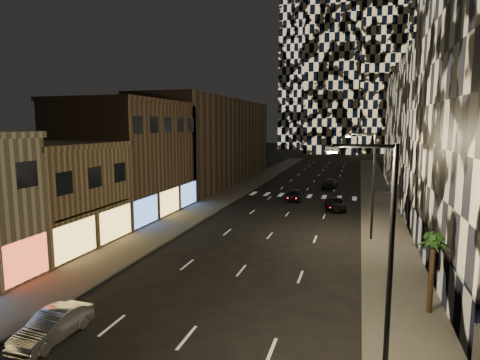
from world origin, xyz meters
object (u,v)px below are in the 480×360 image
Objects in this scene: car_dark_rightlane at (336,204)px; palm_tree at (433,247)px; streetlight_far at (371,178)px; car_silver_parked at (53,326)px; car_dark_oncoming at (330,183)px; car_dark_midlane at (295,195)px; streetlight_near at (384,248)px.

car_dark_rightlane is 1.14× the size of palm_tree.
streetlight_far is 2.20× the size of car_silver_parked.
car_dark_rightlane is at bearing 99.54° from car_dark_oncoming.
car_silver_parked is 34.50m from car_dark_rightlane.
streetlight_far is 2.12× the size of car_dark_midlane.
streetlight_near is at bearing -80.59° from car_dark_midlane.
car_silver_parked is 50.00m from car_dark_oncoming.
car_silver_parked is 37.67m from car_dark_midlane.
streetlight_near is 14.94m from car_silver_parked.
palm_tree is at bearing 67.29° from streetlight_near.
car_dark_oncoming is at bearing 96.12° from streetlight_near.
car_dark_oncoming is 16.51m from car_dark_rightlane.
car_dark_midlane is 7.11m from car_dark_rightlane.
streetlight_far reaches higher than car_dark_midlane.
car_silver_parked is 0.80× the size of car_dark_oncoming.
streetlight_near reaches higher than car_dark_oncoming.
streetlight_near is at bearing -90.79° from car_dark_rightlane.
streetlight_far is (0.00, 20.00, 0.00)m from streetlight_near.
car_dark_rightlane is at bearing -43.75° from car_dark_midlane.
car_dark_oncoming reaches higher than car_dark_midlane.
streetlight_far is at bearing 103.64° from car_dark_oncoming.
car_dark_midlane is 12.45m from car_dark_oncoming.
car_dark_midlane is (5.30, 37.29, 0.05)m from car_silver_parked.
car_silver_parked is at bearing -102.36° from car_dark_midlane.
streetlight_far is 13.18m from car_dark_rightlane.
car_dark_oncoming is (8.98, 49.19, 0.07)m from car_silver_parked.
streetlight_far is at bearing 90.00° from streetlight_near.
car_dark_oncoming is 1.06× the size of car_dark_rightlane.
car_silver_parked is 0.96× the size of car_dark_midlane.
car_dark_rightlane is (10.78, 32.77, -0.01)m from car_silver_parked.
car_dark_midlane is 1.01× the size of palm_tree.
car_silver_parked is 18.82m from palm_tree.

